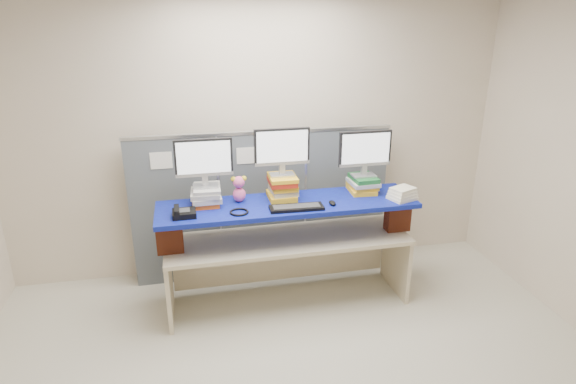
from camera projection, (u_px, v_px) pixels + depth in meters
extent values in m
cube|color=beige|center=(306.00, 215.00, 2.99)|extent=(5.00, 4.00, 2.80)
cube|color=#4F565D|center=(175.00, 213.00, 4.69)|extent=(0.85, 0.05, 1.50)
cube|color=#4F565D|center=(263.00, 206.00, 4.85)|extent=(0.85, 0.05, 1.50)
cube|color=#4F565D|center=(345.00, 200.00, 5.02)|extent=(0.85, 0.05, 1.50)
cube|color=silver|center=(262.00, 132.00, 4.59)|extent=(2.60, 0.06, 0.03)
cube|color=white|center=(161.00, 161.00, 4.45)|extent=(0.20, 0.00, 0.16)
cube|color=white|center=(247.00, 156.00, 4.61)|extent=(0.20, 0.00, 0.16)
cube|color=white|center=(273.00, 154.00, 4.65)|extent=(0.20, 0.00, 0.16)
cube|color=white|center=(351.00, 150.00, 4.81)|extent=(0.20, 0.00, 0.16)
cube|color=beige|center=(288.00, 240.00, 4.37)|extent=(2.21, 0.66, 0.04)
cube|color=beige|center=(169.00, 285.00, 4.27)|extent=(0.04, 0.60, 0.63)
cube|color=beige|center=(396.00, 260.00, 4.70)|extent=(0.04, 0.60, 0.63)
cube|color=maroon|center=(170.00, 236.00, 4.05)|extent=(0.22, 0.12, 0.30)
cube|color=maroon|center=(398.00, 215.00, 4.47)|extent=(0.22, 0.12, 0.30)
cube|color=#0B0A85|center=(288.00, 205.00, 4.25)|extent=(2.29, 0.60, 0.04)
cube|color=#E55915|center=(205.00, 202.00, 4.19)|extent=(0.23, 0.27, 0.04)
cube|color=#B6B4AE|center=(206.00, 197.00, 4.18)|extent=(0.26, 0.29, 0.04)
cube|color=#B6B4AE|center=(205.00, 193.00, 4.16)|extent=(0.26, 0.28, 0.04)
cube|color=#B6B4AE|center=(207.00, 188.00, 4.17)|extent=(0.24, 0.30, 0.03)
cube|color=yellow|center=(282.00, 196.00, 4.33)|extent=(0.24, 0.28, 0.05)
cube|color=#B6B4AE|center=(283.00, 190.00, 4.33)|extent=(0.24, 0.28, 0.05)
cube|color=yellow|center=(283.00, 185.00, 4.31)|extent=(0.23, 0.28, 0.05)
cube|color=red|center=(282.00, 181.00, 4.29)|extent=(0.23, 0.30, 0.04)
cube|color=yellow|center=(283.00, 178.00, 4.27)|extent=(0.24, 0.29, 0.03)
cube|color=yellow|center=(361.00, 190.00, 4.50)|extent=(0.24, 0.29, 0.04)
cube|color=yellow|center=(362.00, 186.00, 4.48)|extent=(0.24, 0.28, 0.04)
cube|color=#B6B4AE|center=(363.00, 182.00, 4.46)|extent=(0.26, 0.28, 0.04)
cube|color=#1B662C|center=(364.00, 178.00, 4.46)|extent=(0.22, 0.29, 0.04)
cube|color=#B3B4B9|center=(205.00, 186.00, 4.15)|extent=(0.22, 0.14, 0.01)
cube|color=#B3B4B9|center=(205.00, 180.00, 4.13)|extent=(0.05, 0.04, 0.09)
cube|color=black|center=(204.00, 157.00, 4.06)|extent=(0.49, 0.04, 0.32)
cube|color=silver|center=(204.00, 158.00, 4.04)|extent=(0.45, 0.01, 0.28)
cube|color=#B3B4B9|center=(282.00, 175.00, 4.27)|extent=(0.22, 0.14, 0.01)
cube|color=#B3B4B9|center=(282.00, 169.00, 4.25)|extent=(0.05, 0.04, 0.09)
cube|color=black|center=(282.00, 147.00, 4.18)|extent=(0.49, 0.04, 0.32)
cube|color=silver|center=(282.00, 147.00, 4.16)|extent=(0.45, 0.01, 0.28)
cube|color=#B3B4B9|center=(364.00, 175.00, 4.44)|extent=(0.22, 0.14, 0.01)
cube|color=#B3B4B9|center=(364.00, 170.00, 4.43)|extent=(0.05, 0.04, 0.09)
cube|color=black|center=(365.00, 148.00, 4.35)|extent=(0.49, 0.04, 0.32)
cube|color=silver|center=(366.00, 149.00, 4.34)|extent=(0.45, 0.01, 0.28)
cube|color=black|center=(297.00, 208.00, 4.10)|extent=(0.47, 0.17, 0.03)
cube|color=#313134|center=(297.00, 206.00, 4.09)|extent=(0.40, 0.11, 0.00)
ellipsoid|color=black|center=(332.00, 203.00, 4.19)|extent=(0.06, 0.11, 0.03)
cube|color=black|center=(184.00, 213.00, 3.95)|extent=(0.20, 0.18, 0.05)
cube|color=#313134|center=(184.00, 210.00, 3.94)|extent=(0.10, 0.10, 0.01)
cube|color=black|center=(177.00, 210.00, 3.92)|extent=(0.05, 0.17, 0.03)
torus|color=black|center=(239.00, 212.00, 4.02)|extent=(0.17, 0.17, 0.02)
ellipsoid|color=pink|center=(239.00, 195.00, 4.24)|extent=(0.11, 0.10, 0.13)
sphere|color=pink|center=(239.00, 182.00, 4.20)|extent=(0.10, 0.10, 0.10)
sphere|color=yellow|center=(233.00, 179.00, 4.18)|extent=(0.05, 0.05, 0.05)
sphere|color=yellow|center=(244.00, 178.00, 4.20)|extent=(0.05, 0.05, 0.05)
cube|color=white|center=(402.00, 198.00, 4.32)|extent=(0.28, 0.25, 0.03)
cube|color=white|center=(402.00, 195.00, 4.31)|extent=(0.27, 0.24, 0.03)
cube|color=white|center=(403.00, 192.00, 4.30)|extent=(0.25, 0.23, 0.03)
cube|color=white|center=(403.00, 189.00, 4.29)|extent=(0.24, 0.22, 0.03)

